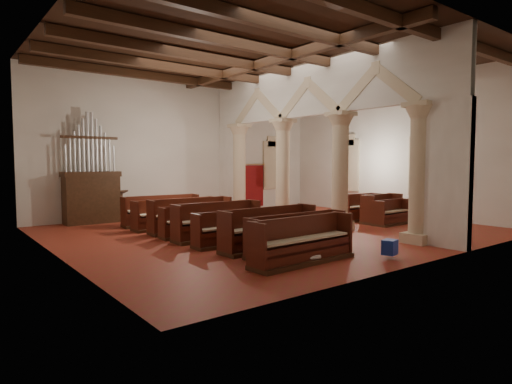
% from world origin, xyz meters
% --- Properties ---
extents(floor, '(14.00, 14.00, 0.00)m').
position_xyz_m(floor, '(0.00, 0.00, 0.00)').
color(floor, maroon).
rests_on(floor, ground).
extents(ceiling, '(14.00, 14.00, 0.00)m').
position_xyz_m(ceiling, '(0.00, 0.00, 6.00)').
color(ceiling, '#311C10').
rests_on(ceiling, wall_back).
extents(wall_back, '(14.00, 0.02, 6.00)m').
position_xyz_m(wall_back, '(0.00, 6.00, 3.00)').
color(wall_back, white).
rests_on(wall_back, floor).
extents(wall_front, '(14.00, 0.02, 6.00)m').
position_xyz_m(wall_front, '(0.00, -6.00, 3.00)').
color(wall_front, white).
rests_on(wall_front, floor).
extents(wall_left, '(0.02, 12.00, 6.00)m').
position_xyz_m(wall_left, '(-7.00, 0.00, 3.00)').
color(wall_left, white).
rests_on(wall_left, floor).
extents(wall_right, '(0.02, 12.00, 6.00)m').
position_xyz_m(wall_right, '(7.00, 0.00, 3.00)').
color(wall_right, white).
rests_on(wall_right, floor).
extents(ceiling_beams, '(13.80, 11.80, 0.30)m').
position_xyz_m(ceiling_beams, '(0.00, 0.00, 5.82)').
color(ceiling_beams, '#402414').
rests_on(ceiling_beams, wall_back).
extents(arcade, '(0.90, 11.90, 6.00)m').
position_xyz_m(arcade, '(1.80, 0.00, 3.56)').
color(arcade, '#BFAC8E').
rests_on(arcade, floor).
extents(window_right_a, '(0.03, 1.00, 2.20)m').
position_xyz_m(window_right_a, '(6.98, -1.50, 2.20)').
color(window_right_a, '#2D674D').
rests_on(window_right_a, wall_right).
extents(window_right_b, '(0.03, 1.00, 2.20)m').
position_xyz_m(window_right_b, '(6.98, 2.50, 2.20)').
color(window_right_b, '#2D674D').
rests_on(window_right_b, wall_right).
extents(window_back, '(1.00, 0.03, 2.20)m').
position_xyz_m(window_back, '(5.00, 5.98, 2.20)').
color(window_back, '#2D674D').
rests_on(window_back, wall_back).
extents(pipe_organ, '(2.10, 0.85, 4.40)m').
position_xyz_m(pipe_organ, '(-4.50, 5.50, 1.37)').
color(pipe_organ, '#402414').
rests_on(pipe_organ, floor).
extents(lectern, '(0.61, 0.65, 1.25)m').
position_xyz_m(lectern, '(-3.44, 5.49, 0.52)').
color(lectern, '#351B11').
rests_on(lectern, floor).
extents(dossal_curtain, '(1.80, 0.07, 2.17)m').
position_xyz_m(dossal_curtain, '(3.50, 5.92, 1.17)').
color(dossal_curtain, '#9D1A11').
rests_on(dossal_curtain, floor).
extents(processional_banner, '(0.53, 0.67, 2.46)m').
position_xyz_m(processional_banner, '(4.48, 4.61, 0.81)').
color(processional_banner, '#402414').
rests_on(processional_banner, floor).
extents(hymnal_box_a, '(0.43, 0.38, 0.37)m').
position_xyz_m(hymnal_box_a, '(-0.59, -5.22, 0.28)').
color(hymnal_box_a, navy).
rests_on(hymnal_box_a, floor).
extents(hymnal_box_b, '(0.39, 0.36, 0.32)m').
position_xyz_m(hymnal_box_b, '(-1.39, -1.98, 0.26)').
color(hymnal_box_b, navy).
rests_on(hymnal_box_b, floor).
extents(hymnal_box_c, '(0.35, 0.29, 0.34)m').
position_xyz_m(hymnal_box_c, '(-1.56, -1.13, 0.27)').
color(hymnal_box_c, navy).
rests_on(hymnal_box_c, floor).
extents(tube_heater_a, '(1.11, 0.52, 0.11)m').
position_xyz_m(tube_heater_a, '(-3.30, -3.97, 0.16)').
color(tube_heater_a, white).
rests_on(tube_heater_a, floor).
extents(tube_heater_b, '(0.95, 0.29, 0.09)m').
position_xyz_m(tube_heater_b, '(-2.77, -4.44, 0.16)').
color(tube_heater_b, silver).
rests_on(tube_heater_b, floor).
extents(nave_pew_0, '(2.93, 0.83, 1.08)m').
position_xyz_m(nave_pew_0, '(-2.59, -4.25, 0.36)').
color(nave_pew_0, '#402414').
rests_on(nave_pew_0, floor).
extents(nave_pew_1, '(3.11, 0.76, 1.03)m').
position_xyz_m(nave_pew_1, '(-1.98, -3.42, 0.34)').
color(nave_pew_1, '#402414').
rests_on(nave_pew_1, floor).
extents(nave_pew_2, '(3.04, 0.87, 1.13)m').
position_xyz_m(nave_pew_2, '(-2.18, -2.51, 0.37)').
color(nave_pew_2, '#402414').
rests_on(nave_pew_2, floor).
extents(nave_pew_3, '(2.54, 0.72, 0.97)m').
position_xyz_m(nave_pew_3, '(-2.59, -1.45, 0.32)').
color(nave_pew_3, '#402414').
rests_on(nave_pew_3, floor).
extents(nave_pew_4, '(2.86, 0.78, 1.13)m').
position_xyz_m(nave_pew_4, '(-2.49, -0.37, 0.38)').
color(nave_pew_4, '#402414').
rests_on(nave_pew_4, floor).
extents(nave_pew_5, '(2.66, 0.80, 0.98)m').
position_xyz_m(nave_pew_5, '(-2.62, 0.45, 0.32)').
color(nave_pew_5, '#402414').
rests_on(nave_pew_5, floor).
extents(nave_pew_6, '(2.90, 0.89, 1.14)m').
position_xyz_m(nave_pew_6, '(-2.47, 1.32, 0.38)').
color(nave_pew_6, '#402414').
rests_on(nave_pew_6, floor).
extents(nave_pew_7, '(3.29, 0.87, 1.04)m').
position_xyz_m(nave_pew_7, '(-2.42, 2.47, 0.34)').
color(nave_pew_7, '#402414').
rests_on(nave_pew_7, floor).
extents(nave_pew_8, '(2.90, 0.93, 1.11)m').
position_xyz_m(nave_pew_8, '(-2.59, 3.40, 0.37)').
color(nave_pew_8, '#402414').
rests_on(nave_pew_8, floor).
extents(aisle_pew_0, '(1.79, 0.66, 0.95)m').
position_xyz_m(aisle_pew_0, '(4.37, -1.84, 0.32)').
color(aisle_pew_0, '#402414').
rests_on(aisle_pew_0, floor).
extents(aisle_pew_1, '(1.90, 0.79, 1.11)m').
position_xyz_m(aisle_pew_1, '(4.47, -1.31, 0.38)').
color(aisle_pew_1, '#402414').
rests_on(aisle_pew_1, floor).
extents(aisle_pew_2, '(2.04, 0.81, 1.08)m').
position_xyz_m(aisle_pew_2, '(4.36, -0.37, 0.36)').
color(aisle_pew_2, '#402414').
rests_on(aisle_pew_2, floor).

